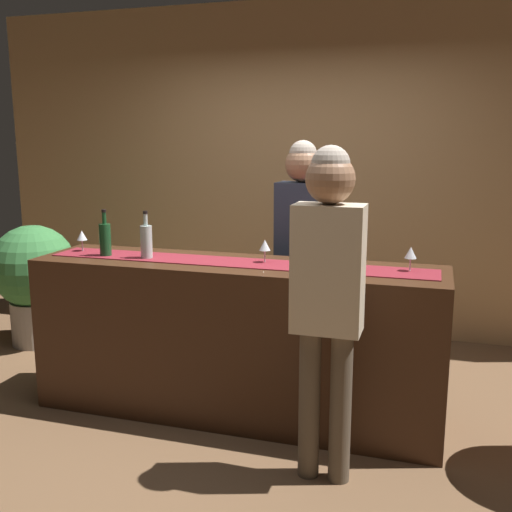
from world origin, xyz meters
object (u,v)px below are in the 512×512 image
potted_plant_tall (34,276)px  wine_glass_near_customer (411,254)px  wine_glass_mid_counter (265,246)px  bartender (302,237)px  wine_glass_far_end (82,236)px  wine_bottle_amber (356,251)px  wine_bottle_clear (146,241)px  wine_bottle_green (105,239)px  customer_sipping (328,280)px

potted_plant_tall → wine_glass_near_customer: bearing=-12.8°
wine_glass_mid_counter → potted_plant_tall: wine_glass_mid_counter is taller
wine_glass_near_customer → bartender: size_ratio=0.08×
wine_glass_far_end → bartender: bearing=21.4°
wine_bottle_amber → potted_plant_tall: size_ratio=0.30×
wine_glass_mid_counter → wine_bottle_clear: bearing=-173.3°
wine_bottle_amber → wine_glass_mid_counter: (-0.56, 0.04, -0.01)m
wine_bottle_clear → wine_bottle_green: bearing=-178.9°
wine_glass_near_customer → bartender: (-0.75, 0.53, -0.02)m
wine_bottle_amber → potted_plant_tall: wine_bottle_amber is taller
wine_bottle_clear → wine_glass_mid_counter: wine_bottle_clear is taller
wine_bottle_clear → customer_sipping: bearing=-22.7°
wine_bottle_green → wine_bottle_amber: bearing=1.8°
wine_bottle_clear → wine_bottle_green: (-0.29, -0.01, 0.00)m
wine_bottle_amber → wine_glass_mid_counter: 0.56m
wine_glass_mid_counter → customer_sipping: size_ratio=0.08×
wine_bottle_green → potted_plant_tall: wine_bottle_green is taller
wine_glass_far_end → wine_glass_near_customer: bearing=0.4°
wine_glass_far_end → customer_sipping: 1.87m
wine_bottle_clear → wine_glass_mid_counter: size_ratio=2.10×
wine_glass_near_customer → potted_plant_tall: wine_glass_near_customer is taller
wine_bottle_green → wine_glass_mid_counter: size_ratio=2.10×
wine_bottle_amber → wine_glass_near_customer: size_ratio=2.10×
wine_glass_far_end → potted_plant_tall: size_ratio=0.14×
wine_glass_near_customer → wine_bottle_clear: bearing=-176.5°
wine_bottle_clear → wine_bottle_amber: (1.31, 0.05, 0.00)m
customer_sipping → wine_bottle_green: bearing=161.8°
wine_glass_mid_counter → wine_glass_far_end: size_ratio=1.00×
wine_bottle_clear → customer_sipping: 1.35m
wine_glass_far_end → bartender: 1.48m
wine_bottle_amber → wine_glass_far_end: 1.83m
wine_glass_far_end → potted_plant_tall: bearing=143.3°
bartender → wine_bottle_amber: bearing=132.5°
wine_bottle_clear → bartender: bartender is taller
wine_bottle_clear → wine_glass_near_customer: bearing=3.5°
wine_bottle_clear → customer_sipping: (1.24, -0.52, -0.04)m
wine_glass_near_customer → customer_sipping: 0.72m
wine_glass_near_customer → wine_glass_far_end: 2.13m
wine_bottle_green → customer_sipping: bearing=-18.6°
wine_glass_near_customer → bartender: bartender is taller
wine_bottle_green → wine_glass_mid_counter: bearing=5.1°
wine_bottle_green → wine_bottle_amber: 1.60m
bartender → customer_sipping: (0.39, -1.14, -0.01)m
customer_sipping → wine_bottle_clear: bearing=157.7°
wine_bottle_clear → bartender: 1.06m
wine_glass_mid_counter → wine_bottle_green: bearing=-174.9°
customer_sipping → potted_plant_tall: (-2.72, 1.32, -0.46)m
wine_glass_mid_counter → wine_glass_far_end: bearing=-179.9°
wine_bottle_green → wine_glass_far_end: 0.25m
wine_bottle_green → wine_bottle_amber: size_ratio=1.00×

